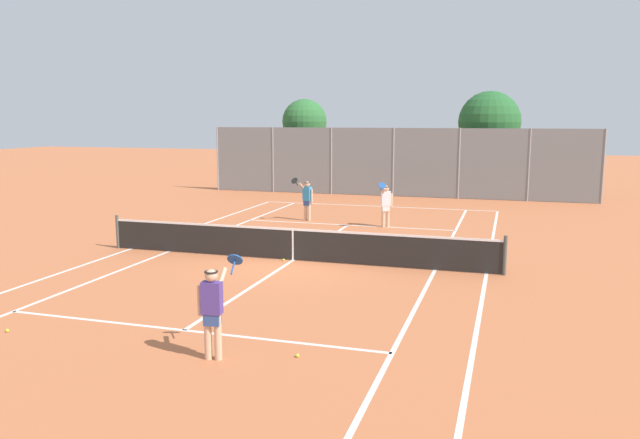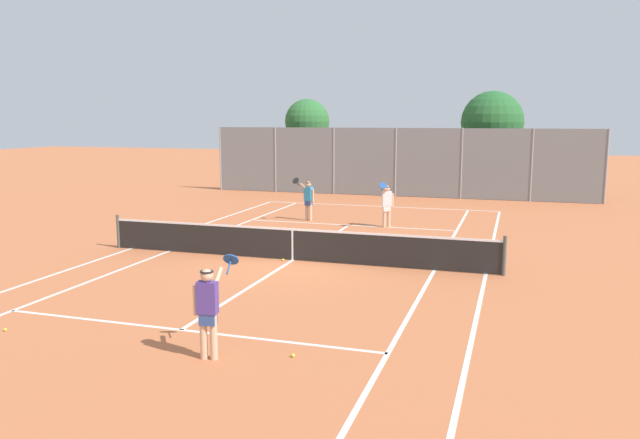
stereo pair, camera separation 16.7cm
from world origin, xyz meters
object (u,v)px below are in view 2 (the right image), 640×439
tennis_net (293,243)px  loose_tennis_ball_1 (5,330)px  tree_behind_right (493,124)px  player_near_side (208,307)px  tree_behind_left (308,123)px  player_far_left (308,198)px  loose_tennis_ball_0 (293,355)px  loose_tennis_ball_2 (283,260)px  player_far_right (387,203)px

tennis_net → loose_tennis_ball_1: bearing=-113.4°
loose_tennis_ball_1 → tree_behind_right: tree_behind_right is taller
player_near_side → tree_behind_left: 27.07m
player_far_left → tree_behind_left: tree_behind_left is taller
loose_tennis_ball_0 → loose_tennis_ball_2: 7.47m
player_near_side → loose_tennis_ball_1: (-4.47, 0.05, -0.89)m
player_far_right → player_near_side: bearing=-91.1°
player_far_right → loose_tennis_ball_1: player_far_right is taller
loose_tennis_ball_2 → tree_behind_right: size_ratio=0.01×
player_far_left → tree_behind_right: bearing=59.7°
loose_tennis_ball_1 → player_far_left: bearing=84.5°
loose_tennis_ball_2 → tree_behind_right: bearing=74.8°
loose_tennis_ball_1 → loose_tennis_ball_2: bearing=67.8°
player_far_right → loose_tennis_ball_1: size_ratio=26.88×
loose_tennis_ball_0 → tree_behind_right: tree_behind_right is taller
player_near_side → player_far_left: bearing=102.0°
loose_tennis_ball_0 → tree_behind_right: size_ratio=0.01×
loose_tennis_ball_0 → loose_tennis_ball_1: size_ratio=1.00×
tennis_net → player_near_side: 7.67m
player_far_right → tree_behind_right: size_ratio=0.32×
player_near_side → tennis_net: bearing=99.2°
player_far_left → loose_tennis_ball_0: player_far_left is taller
tennis_net → player_near_side: player_near_side is taller
loose_tennis_ball_2 → player_near_side: bearing=-78.8°
player_far_right → loose_tennis_ball_1: (-4.74, -13.88, -0.89)m
tennis_net → player_near_side: size_ratio=6.76×
tree_behind_left → tree_behind_right: size_ratio=0.94×
player_near_side → loose_tennis_ball_0: (1.36, 0.49, -0.89)m
loose_tennis_ball_1 → tree_behind_right: size_ratio=0.01×
player_far_left → tree_behind_left: bearing=108.7°
player_near_side → loose_tennis_ball_0: size_ratio=26.88×
tree_behind_right → player_far_left: bearing=-120.3°
player_near_side → loose_tennis_ball_0: player_near_side is taller
tree_behind_left → loose_tennis_ball_2: bearing=-73.5°
loose_tennis_ball_0 → tree_behind_left: bearing=108.1°
tennis_net → player_far_left: player_far_left is taller
tennis_net → player_far_right: player_far_right is taller
tennis_net → tree_behind_left: 19.59m
tennis_net → player_far_right: bearing=76.8°
player_near_side → player_far_right: bearing=88.9°
player_near_side → loose_tennis_ball_0: 1.70m
tennis_net → player_far_right: size_ratio=6.76×
tennis_net → tree_behind_left: (-5.75, 18.43, 3.34)m
player_far_right → loose_tennis_ball_0: bearing=-85.3°
tennis_net → player_far_right: 6.56m
tennis_net → player_near_side: bearing=-80.8°
player_near_side → loose_tennis_ball_2: (-1.47, 7.41, -0.89)m
player_near_side → tree_behind_left: size_ratio=0.34×
player_far_left → tree_behind_left: (-3.89, 11.47, 2.92)m
tree_behind_right → player_near_side: bearing=-97.8°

